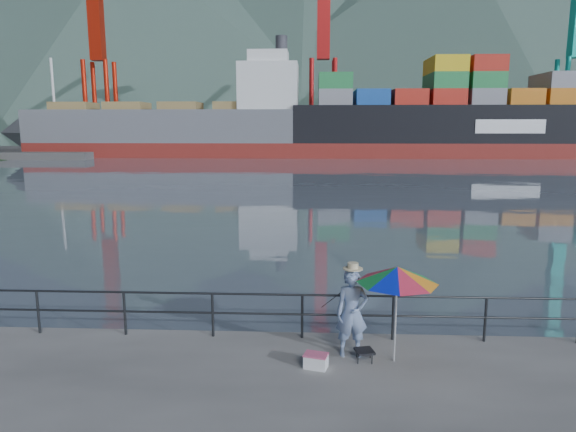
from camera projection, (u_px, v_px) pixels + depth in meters
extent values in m
cube|color=slate|center=(300.00, 143.00, 137.78)|extent=(500.00, 280.00, 0.00)
cube|color=#514F4C|center=(347.00, 149.00, 100.93)|extent=(200.00, 40.00, 0.40)
cylinder|color=#2D3033|center=(168.00, 293.00, 11.42)|extent=(22.00, 0.05, 0.05)
cylinder|color=#2D3033|center=(169.00, 312.00, 11.50)|extent=(22.00, 0.05, 0.05)
cube|color=#2D3033|center=(169.00, 314.00, 11.50)|extent=(22.00, 0.06, 1.00)
cone|color=#385147|center=(128.00, 41.00, 203.28)|extent=(312.00, 312.00, 75.00)
cone|color=#385147|center=(305.00, 51.00, 205.60)|extent=(282.88, 282.88, 68.00)
cone|color=#385147|center=(454.00, 36.00, 206.72)|extent=(332.80, 332.80, 80.00)
cube|color=red|center=(347.00, 143.00, 99.72)|extent=(6.00, 2.40, 2.60)
cube|color=#194CA5|center=(381.00, 136.00, 99.20)|extent=(6.00, 2.40, 5.20)
cube|color=red|center=(415.00, 136.00, 98.90)|extent=(6.00, 2.40, 5.20)
cube|color=gray|center=(449.00, 129.00, 98.37)|extent=(6.00, 2.40, 7.80)
cube|color=orange|center=(483.00, 136.00, 98.30)|extent=(6.00, 2.40, 5.20)
cube|color=yellow|center=(518.00, 129.00, 97.78)|extent=(6.00, 2.40, 7.80)
cube|color=orange|center=(552.00, 143.00, 97.93)|extent=(6.00, 2.40, 2.60)
cube|color=#194CA5|center=(346.00, 129.00, 102.22)|extent=(6.00, 2.40, 7.80)
cube|color=red|center=(379.00, 136.00, 102.15)|extent=(6.00, 2.40, 5.20)
cube|color=red|center=(412.00, 129.00, 101.62)|extent=(6.00, 2.40, 7.80)
cube|color=#267F3F|center=(445.00, 136.00, 101.55)|extent=(6.00, 2.40, 5.20)
cube|color=orange|center=(478.00, 142.00, 101.48)|extent=(6.00, 2.40, 2.60)
cube|color=orange|center=(512.00, 129.00, 100.73)|extent=(6.00, 2.40, 7.80)
cube|color=orange|center=(546.00, 129.00, 100.43)|extent=(6.00, 2.40, 7.80)
imported|color=#1C4A8F|center=(352.00, 313.00, 10.45)|extent=(0.70, 0.49, 1.82)
cylinder|color=white|center=(396.00, 318.00, 10.18)|extent=(0.04, 0.04, 1.80)
cone|color=#0C21D3|center=(397.00, 275.00, 10.02)|extent=(1.75, 1.75, 0.33)
cube|color=black|center=(364.00, 351.00, 10.30)|extent=(0.42, 0.42, 0.05)
cube|color=#2D3033|center=(364.00, 356.00, 10.32)|extent=(0.30, 0.30, 0.19)
cube|color=silver|center=(316.00, 362.00, 10.02)|extent=(0.50, 0.40, 0.25)
cylinder|color=black|center=(338.00, 331.00, 11.82)|extent=(0.76, 1.63, 1.25)
cube|color=maroon|center=(177.00, 150.00, 81.28)|extent=(45.93, 7.95, 2.50)
cube|color=slate|center=(176.00, 126.00, 80.62)|extent=(45.93, 7.95, 5.00)
cube|color=silver|center=(269.00, 87.00, 78.90)|extent=(9.00, 6.68, 7.00)
cube|color=maroon|center=(496.00, 151.00, 80.23)|extent=(63.19, 10.53, 2.50)
cube|color=black|center=(497.00, 124.00, 79.52)|extent=(63.19, 10.53, 5.60)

